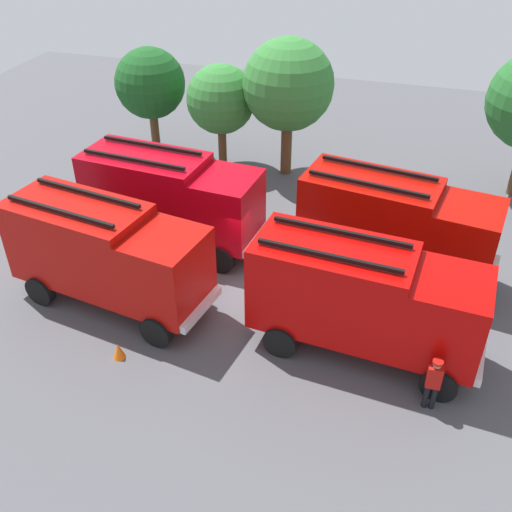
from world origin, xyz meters
TOP-DOWN VIEW (x-y plane):
  - ground_plane at (0.00, 0.00)m, footprint 49.89×49.89m
  - fire_truck_0 at (-4.62, -2.23)m, footprint 7.50×3.70m
  - fire_truck_1 at (4.09, -2.16)m, footprint 7.40×3.30m
  - fire_truck_2 at (-4.11, 2.01)m, footprint 7.39×3.28m
  - fire_truck_3 at (4.60, 2.47)m, footprint 7.50×3.70m
  - firefighter_0 at (6.41, -4.04)m, footprint 0.43×0.30m
  - firefighter_1 at (1.45, 4.98)m, footprint 0.48×0.37m
  - firefighter_3 at (0.10, 1.78)m, footprint 0.48×0.44m
  - firefighter_4 at (-8.11, 4.19)m, footprint 0.47×0.46m
  - tree_0 at (-8.50, 9.90)m, footprint 3.54×3.54m
  - tree_1 at (-4.54, 9.32)m, footprint 3.33×3.33m
  - tree_2 at (-1.27, 9.48)m, footprint 4.25×4.25m
  - traffic_cone_0 at (4.19, 4.87)m, footprint 0.39×0.39m
  - traffic_cone_1 at (-3.13, -4.76)m, footprint 0.40×0.40m

SIDE VIEW (x-z plane):
  - ground_plane at x=0.00m, z-range 0.00..0.00m
  - traffic_cone_0 at x=4.19m, z-range 0.00..0.56m
  - traffic_cone_1 at x=-3.13m, z-range 0.00..0.56m
  - firefighter_3 at x=0.10m, z-range 0.10..1.78m
  - firefighter_4 at x=-8.11m, z-range 0.12..1.92m
  - firefighter_1 at x=1.45m, z-range 0.12..1.95m
  - firefighter_0 at x=6.41m, z-range 0.12..1.96m
  - fire_truck_0 at x=-4.62m, z-range 0.21..4.09m
  - fire_truck_1 at x=4.09m, z-range 0.21..4.09m
  - fire_truck_2 at x=-4.11m, z-range 0.21..4.09m
  - fire_truck_3 at x=4.60m, z-range 0.21..4.09m
  - tree_1 at x=-4.54m, z-range 0.89..6.05m
  - tree_0 at x=-8.50m, z-range 0.95..6.43m
  - tree_2 at x=-1.27m, z-range 1.14..7.73m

